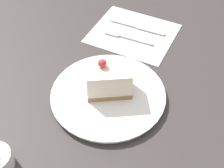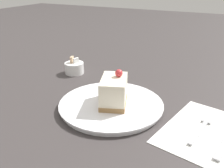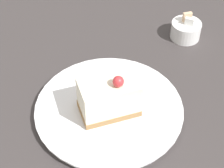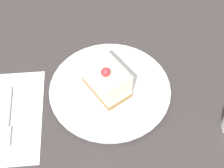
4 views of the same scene
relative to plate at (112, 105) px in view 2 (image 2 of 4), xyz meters
The scene contains 6 objects.
ground_plane 0.01m from the plate, behind, with size 4.00×4.00×0.00m, color #383333.
plate is the anchor object (origin of this frame).
cake_slice 0.04m from the plate, ahead, with size 0.10×0.12×0.09m.
napkin 0.26m from the plate, ahead, with size 0.25×0.28×0.00m.
fork 0.23m from the plate, ahead, with size 0.04×0.15×0.00m.
sugar_bowl 0.29m from the plate, 144.59° to the left, with size 0.07×0.07×0.06m.
Camera 2 is at (0.27, -0.53, 0.33)m, focal length 40.00 mm.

